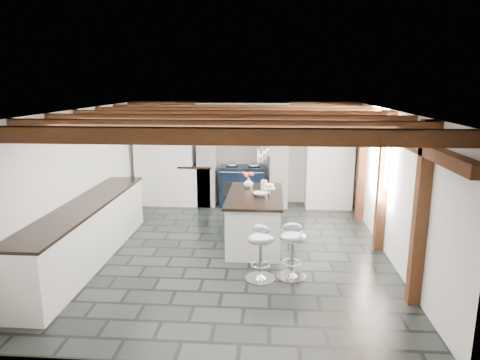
# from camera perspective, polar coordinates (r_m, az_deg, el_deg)

# --- Properties ---
(ground) EXTENTS (6.00, 6.00, 0.00)m
(ground) POSITION_cam_1_polar(r_m,az_deg,el_deg) (7.21, -1.03, -9.25)
(ground) COLOR black
(ground) RESTS_ON ground
(room_shell) EXTENTS (6.00, 6.03, 6.00)m
(room_shell) POSITION_cam_1_polar(r_m,az_deg,el_deg) (8.33, -4.37, 1.39)
(room_shell) COLOR white
(room_shell) RESTS_ON ground
(range_cooker) EXTENTS (1.00, 0.63, 0.99)m
(range_cooker) POSITION_cam_1_polar(r_m,az_deg,el_deg) (9.62, 0.38, -0.68)
(range_cooker) COLOR black
(range_cooker) RESTS_ON ground
(kitchen_island) EXTENTS (0.93, 1.77, 1.17)m
(kitchen_island) POSITION_cam_1_polar(r_m,az_deg,el_deg) (7.34, 2.00, -5.13)
(kitchen_island) COLOR white
(kitchen_island) RESTS_ON ground
(bar_stool_near) EXTENTS (0.43, 0.43, 0.79)m
(bar_stool_near) POSITION_cam_1_polar(r_m,az_deg,el_deg) (6.10, 6.98, -8.59)
(bar_stool_near) COLOR silver
(bar_stool_near) RESTS_ON ground
(bar_stool_far) EXTENTS (0.51, 0.51, 0.79)m
(bar_stool_far) POSITION_cam_1_polar(r_m,az_deg,el_deg) (6.01, 2.79, -8.89)
(bar_stool_far) COLOR silver
(bar_stool_far) RESTS_ON ground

